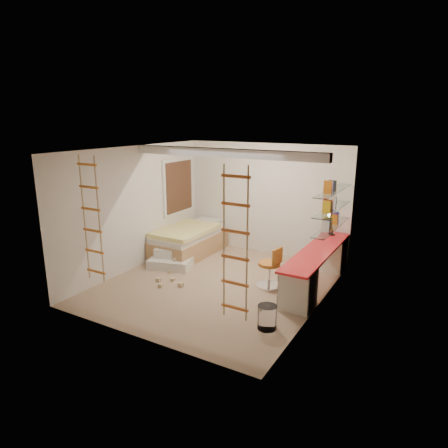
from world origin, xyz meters
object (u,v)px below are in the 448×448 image
Objects in this scene: bed at (189,241)px; play_platform at (171,259)px; swivel_chair at (270,273)px; desk at (317,267)px.

play_platform is (0.10, -0.86, -0.17)m from bed.
swivel_chair is at bearing 0.56° from play_platform.
bed is at bearing 161.09° from swivel_chair.
desk is at bearing 32.11° from swivel_chair.
desk is at bearing 9.10° from play_platform.
bed is at bearing 96.52° from play_platform.
swivel_chair reaches higher than play_platform.
play_platform is (-2.34, -0.02, -0.14)m from swivel_chair.
play_platform is at bearing -83.48° from bed.
desk is 3.22m from bed.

